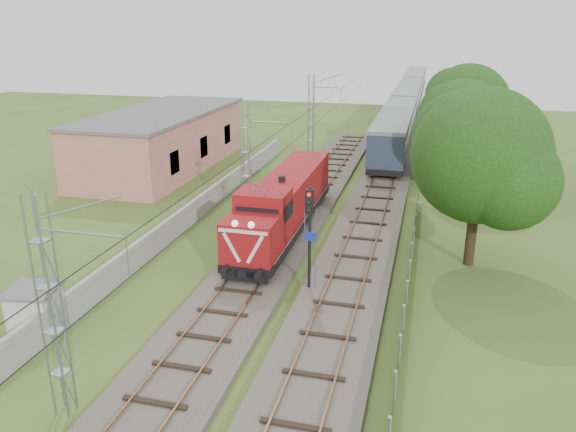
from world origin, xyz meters
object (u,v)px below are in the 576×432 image
(coach_rake, at_px, (408,98))
(signal_post, at_px, (310,222))
(locomotive, at_px, (284,203))
(relay_hut, at_px, (35,310))

(coach_rake, xyz_separation_m, signal_post, (-1.76, -56.15, 1.16))
(locomotive, bearing_deg, coach_rake, 84.14)
(coach_rake, xyz_separation_m, relay_hut, (-12.40, -62.68, -1.55))
(locomotive, bearing_deg, signal_post, -66.51)
(locomotive, bearing_deg, relay_hut, -117.87)
(relay_hut, bearing_deg, signal_post, 31.52)
(locomotive, xyz_separation_m, signal_post, (3.24, -7.46, 1.64))
(relay_hut, bearing_deg, locomotive, 62.13)
(signal_post, xyz_separation_m, relay_hut, (-10.64, -6.53, -2.70))
(locomotive, xyz_separation_m, coach_rake, (5.00, 48.68, 0.48))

